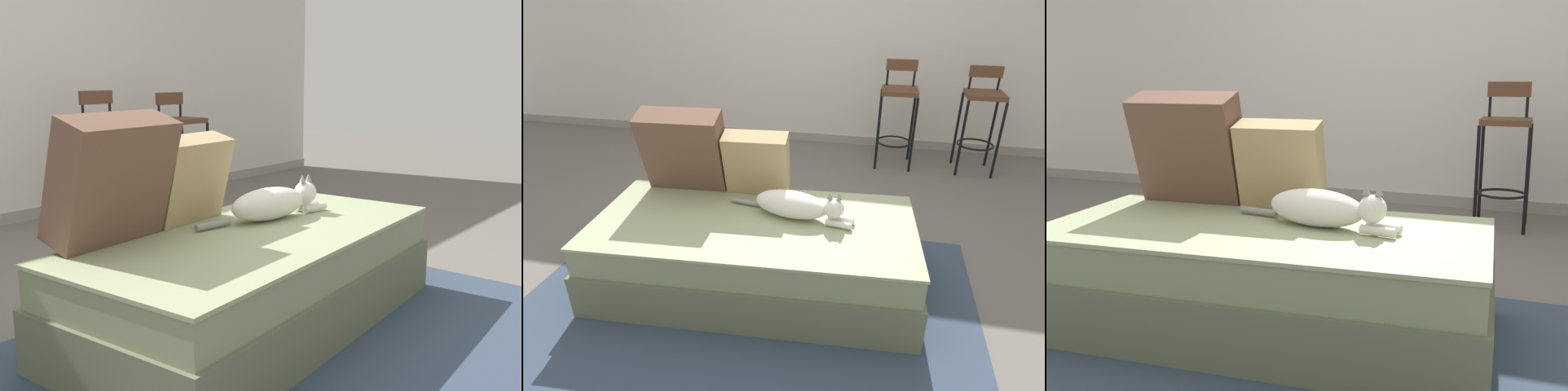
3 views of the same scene
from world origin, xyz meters
The scene contains 8 objects.
ground_plane centered at (0.00, 0.00, 0.00)m, with size 16.00×16.00×0.00m, color #66605B.
area_rug centered at (0.00, -0.70, 0.00)m, with size 2.49×1.98×0.01m, color #334256.
couch centered at (0.00, -0.40, 0.22)m, with size 1.85×0.99×0.43m.
throw_pillow_corner centered at (-0.52, -0.10, 0.69)m, with size 0.51×0.34×0.52m.
throw_pillow_middle centered at (-0.07, -0.07, 0.63)m, with size 0.40×0.25×0.40m.
cat centered at (0.22, -0.31, 0.50)m, with size 0.74×0.23×0.19m.
bar_stool_near_window centered at (0.80, 1.70, 0.56)m, with size 0.34×0.34×0.97m.
bar_stool_by_doorway centered at (1.52, 1.70, 0.56)m, with size 0.33×0.33×0.94m.
Camera 1 is at (-1.96, -2.03, 1.09)m, focal length 42.00 mm.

